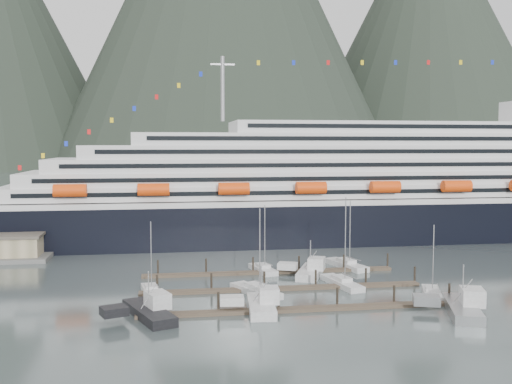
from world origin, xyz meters
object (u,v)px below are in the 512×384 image
at_px(sailboat_d, 342,283).
at_px(sailboat_g, 346,265).
at_px(sailboat_f, 263,270).
at_px(trawler_a, 148,311).
at_px(trawler_e, 310,271).
at_px(cruise_ship, 375,192).
at_px(trawler_b, 260,305).
at_px(trawler_d, 461,307).
at_px(sailboat_h, 432,294).
at_px(sailboat_b, 256,291).
at_px(sailboat_a, 151,291).

bearing_deg(sailboat_d, sailboat_g, -31.39).
distance_m(sailboat_f, trawler_a, 34.67).
xyz_separation_m(sailboat_g, trawler_e, (-9.08, -6.39, 0.50)).
bearing_deg(cruise_ship, trawler_b, -122.52).
relative_size(sailboat_f, sailboat_g, 0.96).
distance_m(sailboat_g, trawler_b, 35.76).
height_order(sailboat_g, trawler_d, sailboat_g).
distance_m(sailboat_f, trawler_d, 40.25).
xyz_separation_m(sailboat_h, trawler_a, (-45.14, -5.02, 0.51)).
xyz_separation_m(sailboat_b, trawler_b, (-0.85, -9.91, 0.49)).
relative_size(sailboat_h, trawler_b, 1.05).
xyz_separation_m(sailboat_h, trawler_b, (-28.81, -4.11, 0.52)).
bearing_deg(sailboat_h, trawler_a, 116.40).
height_order(cruise_ship, trawler_a, cruise_ship).
height_order(sailboat_f, trawler_e, sailboat_f).
bearing_deg(cruise_ship, sailboat_f, -133.87).
bearing_deg(trawler_b, trawler_a, 98.32).
bearing_deg(sailboat_d, trawler_d, -158.94).
bearing_deg(sailboat_h, cruise_ship, 8.70).
height_order(trawler_b, trawler_d, trawler_d).
distance_m(cruise_ship, trawler_a, 87.24).
bearing_deg(sailboat_d, cruise_ship, -36.90).
relative_size(cruise_ship, trawler_e, 17.55).
xyz_separation_m(sailboat_d, sailboat_f, (-11.70, 13.18, -0.01)).
relative_size(cruise_ship, sailboat_d, 13.06).
xyz_separation_m(cruise_ship, trawler_d, (-12.17, -69.89, -11.06)).
xyz_separation_m(sailboat_a, sailboat_h, (45.00, -8.65, 0.00)).
bearing_deg(trawler_a, trawler_d, -117.31).
xyz_separation_m(sailboat_h, trawler_d, (-0.14, -9.96, 0.57)).
distance_m(sailboat_h, trawler_b, 29.11).
xyz_separation_m(sailboat_b, sailboat_f, (3.96, 16.66, -0.01)).
height_order(sailboat_d, sailboat_h, sailboat_d).
xyz_separation_m(sailboat_a, trawler_e, (29.05, 9.08, 0.52)).
bearing_deg(sailboat_h, trawler_d, -160.78).
relative_size(sailboat_g, trawler_a, 1.03).
bearing_deg(trawler_d, sailboat_f, 55.09).
bearing_deg(sailboat_a, trawler_b, -136.20).
relative_size(sailboat_f, sailboat_h, 1.10).
height_order(sailboat_h, trawler_b, sailboat_h).
distance_m(cruise_ship, sailboat_f, 53.27).
xyz_separation_m(sailboat_f, trawler_a, (-21.14, -27.48, 0.49)).
distance_m(cruise_ship, sailboat_g, 42.12).
bearing_deg(trawler_e, sailboat_d, -134.16).
bearing_deg(trawler_d, sailboat_b, 79.20).
relative_size(sailboat_d, trawler_d, 1.15).
height_order(sailboat_a, sailboat_f, sailboat_f).
distance_m(sailboat_a, sailboat_g, 41.15).
distance_m(sailboat_b, sailboat_f, 17.12).
distance_m(sailboat_a, trawler_e, 30.44).
height_order(sailboat_h, trawler_a, sailboat_h).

